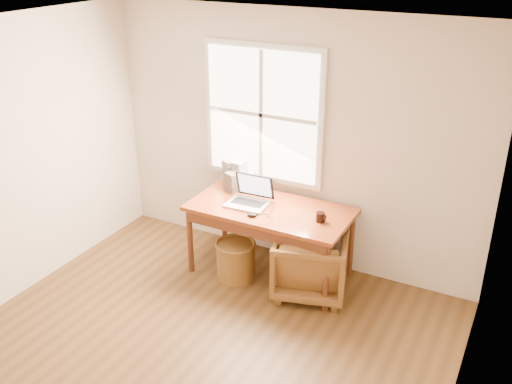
# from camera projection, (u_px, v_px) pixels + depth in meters

# --- Properties ---
(room_shell) EXTENTS (4.04, 4.54, 2.64)m
(room_shell) POSITION_uv_depth(u_px,v_px,m) (166.00, 224.00, 4.05)
(room_shell) COLOR brown
(room_shell) RESTS_ON ground
(desk) EXTENTS (1.60, 0.80, 0.04)m
(desk) POSITION_uv_depth(u_px,v_px,m) (270.00, 209.00, 5.61)
(desk) COLOR brown
(desk) RESTS_ON room_shell
(armchair) EXTENTS (0.84, 0.86, 0.64)m
(armchair) POSITION_uv_depth(u_px,v_px,m) (311.00, 263.00, 5.48)
(armchair) COLOR brown
(armchair) RESTS_ON room_shell
(wicker_stool) EXTENTS (0.41, 0.41, 0.38)m
(wicker_stool) POSITION_uv_depth(u_px,v_px,m) (236.00, 261.00, 5.76)
(wicker_stool) COLOR brown
(wicker_stool) RESTS_ON room_shell
(laptop) EXTENTS (0.39, 0.41, 0.28)m
(laptop) POSITION_uv_depth(u_px,v_px,m) (247.00, 193.00, 5.58)
(laptop) COLOR silver
(laptop) RESTS_ON desk
(mouse) EXTENTS (0.11, 0.09, 0.03)m
(mouse) POSITION_uv_depth(u_px,v_px,m) (252.00, 215.00, 5.42)
(mouse) COLOR black
(mouse) RESTS_ON desk
(coffee_mug) EXTENTS (0.11, 0.11, 0.09)m
(coffee_mug) POSITION_uv_depth(u_px,v_px,m) (320.00, 217.00, 5.31)
(coffee_mug) COLOR black
(coffee_mug) RESTS_ON desk
(cd_stack_a) EXTENTS (0.17, 0.15, 0.29)m
(cd_stack_a) POSITION_uv_depth(u_px,v_px,m) (238.00, 174.00, 6.00)
(cd_stack_a) COLOR silver
(cd_stack_a) RESTS_ON desk
(cd_stack_b) EXTENTS (0.17, 0.16, 0.20)m
(cd_stack_b) POSITION_uv_depth(u_px,v_px,m) (232.00, 182.00, 5.93)
(cd_stack_b) COLOR #242428
(cd_stack_b) RESTS_ON desk
(cd_stack_c) EXTENTS (0.16, 0.15, 0.28)m
(cd_stack_c) POSITION_uv_depth(u_px,v_px,m) (230.00, 173.00, 6.04)
(cd_stack_c) COLOR #A19FAC
(cd_stack_c) RESTS_ON desk
(cd_stack_d) EXTENTS (0.15, 0.14, 0.17)m
(cd_stack_d) POSITION_uv_depth(u_px,v_px,m) (247.00, 181.00, 6.00)
(cd_stack_d) COLOR silver
(cd_stack_d) RESTS_ON desk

